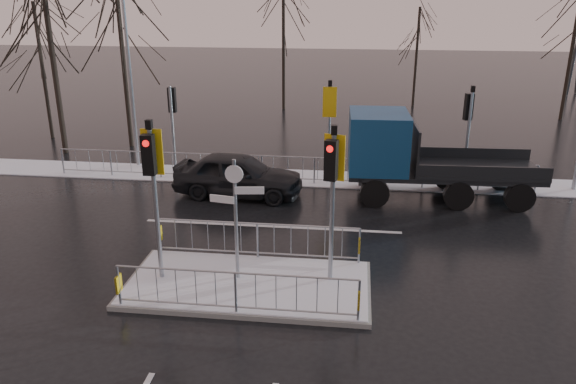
# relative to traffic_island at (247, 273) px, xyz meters

# --- Properties ---
(ground) EXTENTS (120.00, 120.00, 0.00)m
(ground) POSITION_rel_traffic_island_xyz_m (0.01, -0.01, -0.39)
(ground) COLOR black
(ground) RESTS_ON ground
(snow_verge) EXTENTS (30.00, 2.00, 0.04)m
(snow_verge) POSITION_rel_traffic_island_xyz_m (0.01, 8.59, -0.37)
(snow_verge) COLOR white
(snow_verge) RESTS_ON ground
(lane_markings) EXTENTS (8.00, 11.38, 0.01)m
(lane_markings) POSITION_rel_traffic_island_xyz_m (0.01, -0.34, -0.39)
(lane_markings) COLOR silver
(lane_markings) RESTS_ON ground
(traffic_island) EXTENTS (6.00, 3.04, 4.15)m
(traffic_island) POSITION_rel_traffic_island_xyz_m (0.00, 0.00, 0.00)
(traffic_island) COLOR slate
(traffic_island) RESTS_ON ground
(far_kerb_fixtures) EXTENTS (18.00, 0.65, 3.83)m
(far_kerb_fixtures) POSITION_rel_traffic_island_xyz_m (0.31, 8.08, 0.63)
(far_kerb_fixtures) COLOR gray
(far_kerb_fixtures) RESTS_ON ground
(car_far_lane) EXTENTS (4.66, 2.16, 1.55)m
(car_far_lane) POSITION_rel_traffic_island_xyz_m (-1.56, 6.43, 0.38)
(car_far_lane) COLOR black
(car_far_lane) RESTS_ON ground
(flatbed_truck) EXTENTS (6.60, 2.61, 3.02)m
(flatbed_truck) POSITION_rel_traffic_island_xyz_m (4.20, 6.96, 1.22)
(flatbed_truck) COLOR black
(flatbed_truck) RESTS_ON ground
(tree_near_a) EXTENTS (4.75, 4.75, 8.97)m
(tree_near_a) POSITION_rel_traffic_island_xyz_m (-10.49, 10.99, 5.72)
(tree_near_a) COLOR black
(tree_near_a) RESTS_ON ground
(tree_near_b) EXTENTS (4.00, 4.00, 7.55)m
(tree_near_b) POSITION_rel_traffic_island_xyz_m (-7.99, 12.49, 4.76)
(tree_near_b) COLOR black
(tree_near_b) RESTS_ON ground
(tree_near_c) EXTENTS (3.50, 3.50, 6.61)m
(tree_near_c) POSITION_rel_traffic_island_xyz_m (-12.49, 13.49, 4.11)
(tree_near_c) COLOR black
(tree_near_c) RESTS_ON ground
(tree_far_a) EXTENTS (3.75, 3.75, 7.08)m
(tree_far_a) POSITION_rel_traffic_island_xyz_m (-1.99, 21.99, 4.43)
(tree_far_a) COLOR black
(tree_far_a) RESTS_ON ground
(tree_far_b) EXTENTS (3.25, 3.25, 6.14)m
(tree_far_b) POSITION_rel_traffic_island_xyz_m (6.01, 23.99, 3.79)
(tree_far_b) COLOR black
(tree_far_b) RESTS_ON ground
(tree_far_c) EXTENTS (4.00, 4.00, 7.55)m
(tree_far_c) POSITION_rel_traffic_island_xyz_m (14.01, 20.99, 4.76)
(tree_far_c) COLOR black
(tree_far_c) RESTS_ON ground
(street_lamp_left) EXTENTS (1.25, 0.18, 8.20)m
(street_lamp_left) POSITION_rel_traffic_island_xyz_m (-6.42, 9.49, 4.10)
(street_lamp_left) COLOR gray
(street_lamp_left) RESTS_ON ground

